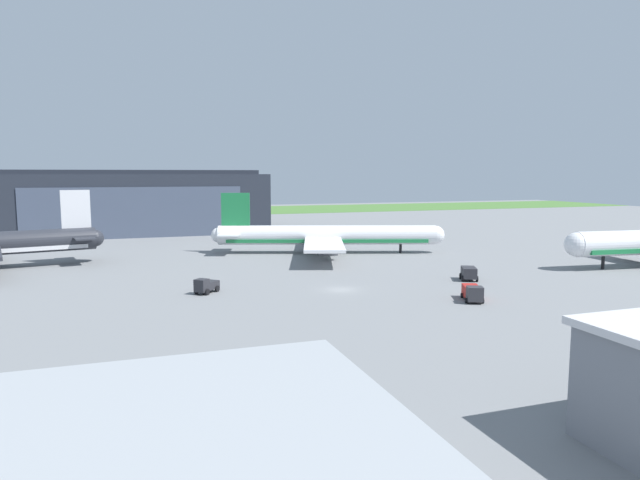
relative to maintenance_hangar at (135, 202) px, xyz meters
The scene contains 7 objects.
ground_plane 100.77m from the maintenance_hangar, 74.50° to the right, with size 440.00×440.00×0.00m, color slate.
grass_field_strip 85.63m from the maintenance_hangar, 71.65° to the left, with size 440.00×56.00×0.08m, color #497735.
maintenance_hangar is the anchor object (origin of this frame).
airliner_far_left 71.69m from the maintenance_hangar, 58.45° to the right, with size 46.60×44.02×12.61m.
pushback_tractor 108.20m from the maintenance_hangar, 63.44° to the right, with size 3.57×4.20×2.08m.
stair_truck 93.46m from the maintenance_hangar, 84.93° to the right, with size 3.89×4.03×2.16m.
ops_van 116.43m from the maintenance_hangar, 69.57° to the right, with size 3.75×5.33×2.19m.
Camera 1 is at (-28.24, -72.89, 16.48)m, focal length 31.16 mm.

